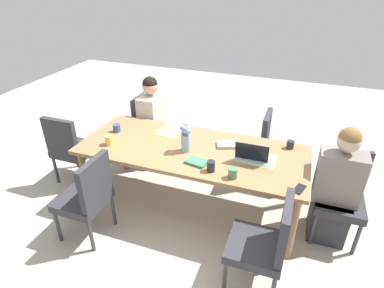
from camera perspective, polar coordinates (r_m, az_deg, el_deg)
name	(u,v)px	position (r m, az deg, el deg)	size (l,w,h in m)	color
ground_plane	(192,204)	(3.66, 0.00, -10.82)	(10.00, 10.00, 0.00)	#B2A899
dining_table	(192,154)	(3.27, 0.00, -1.82)	(2.33, 0.95, 0.74)	olive
chair_near_left_near	(150,125)	(4.30, -7.64, 3.45)	(0.44, 0.44, 0.90)	#2D2D33
person_near_left_near	(153,126)	(4.21, -7.12, 3.30)	(0.36, 0.40, 1.19)	#2D2D33
chair_head_left_left_mid	(341,191)	(3.35, 25.35, -7.68)	(0.44, 0.44, 0.90)	#2D2D33
person_head_left_left_mid	(335,192)	(3.27, 24.47, -7.89)	(0.40, 0.36, 1.19)	#2D2D33
chair_far_left_far	(266,241)	(2.63, 13.25, -16.75)	(0.44, 0.44, 0.90)	#2D2D33
chair_head_right_right_near	(70,146)	(4.02, -21.23, -0.35)	(0.44, 0.44, 0.90)	#2D2D33
chair_far_right_mid	(88,194)	(3.15, -18.37, -8.67)	(0.44, 0.44, 0.90)	#2D2D33
chair_near_right_far	(274,146)	(3.88, 14.65, -0.33)	(0.44, 0.44, 0.90)	#2D2D33
flower_vase	(186,138)	(3.11, -1.12, 1.15)	(0.12, 0.12, 0.30)	#8EA8B7
placemat_near_left_near	(171,129)	(3.61, -3.77, 2.64)	(0.36, 0.26, 0.00)	#9EBC66
placemat_head_left_left_mid	(257,159)	(3.11, 11.66, -2.68)	(0.36, 0.26, 0.00)	#9EBC66
laptop_head_left_left_mid	(252,156)	(3.07, 10.84, -2.12)	(0.32, 0.22, 0.21)	silver
coffee_mug_near_left	(233,173)	(2.79, 7.39, -5.24)	(0.08, 0.08, 0.10)	#47704C
coffee_mug_near_right	(211,166)	(2.86, 3.45, -4.02)	(0.08, 0.08, 0.10)	#232328
coffee_mug_centre_left	(109,140)	(3.39, -14.78, 0.71)	(0.09, 0.09, 0.11)	#DBC64C
coffee_mug_centre_right	(290,145)	(3.36, 17.38, -0.10)	(0.08, 0.08, 0.08)	#232328
coffee_mug_far_left	(117,128)	(3.64, -13.49, 2.83)	(0.08, 0.08, 0.09)	#33477A
book_red_cover	(197,162)	(2.99, 0.85, -3.22)	(0.20, 0.14, 0.03)	#3D7F56
book_blue_cover	(227,145)	(3.28, 6.31, -0.13)	(0.20, 0.14, 0.03)	#B2A38E
phone_black	(299,189)	(2.81, 18.88, -7.70)	(0.15, 0.07, 0.01)	black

